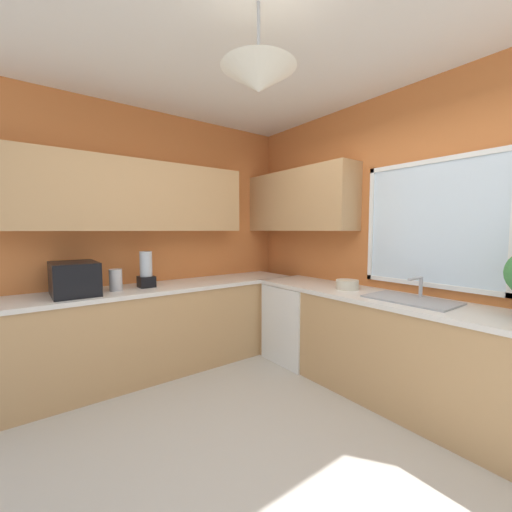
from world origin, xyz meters
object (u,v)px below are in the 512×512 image
(dishwasher, at_px, (299,322))
(blender_appliance, at_px, (146,271))
(microwave, at_px, (74,278))
(sink_assembly, at_px, (411,299))
(bowl, at_px, (347,285))
(kettle, at_px, (116,280))

(dishwasher, relative_size, blender_appliance, 2.34)
(microwave, height_order, sink_assembly, microwave)
(dishwasher, height_order, bowl, bowl)
(microwave, height_order, bowl, microwave)
(kettle, distance_m, sink_assembly, 2.62)
(microwave, xyz_separation_m, blender_appliance, (0.00, 0.63, 0.02))
(microwave, distance_m, bowl, 2.50)
(microwave, relative_size, blender_appliance, 1.33)
(kettle, xyz_separation_m, blender_appliance, (-0.02, 0.29, 0.06))
(dishwasher, xyz_separation_m, sink_assembly, (1.24, 0.04, 0.48))
(kettle, height_order, sink_assembly, kettle)
(dishwasher, xyz_separation_m, kettle, (-0.64, -1.78, 0.57))
(microwave, bearing_deg, bowl, 59.12)
(sink_assembly, bearing_deg, kettle, -136.12)
(bowl, distance_m, blender_appliance, 1.99)
(microwave, xyz_separation_m, bowl, (1.28, 2.14, -0.10))
(dishwasher, xyz_separation_m, bowl, (0.62, 0.03, 0.51))
(sink_assembly, xyz_separation_m, bowl, (-0.62, -0.01, 0.04))
(microwave, distance_m, kettle, 0.34)
(dishwasher, height_order, kettle, kettle)
(microwave, relative_size, bowl, 2.24)
(dishwasher, distance_m, blender_appliance, 1.74)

